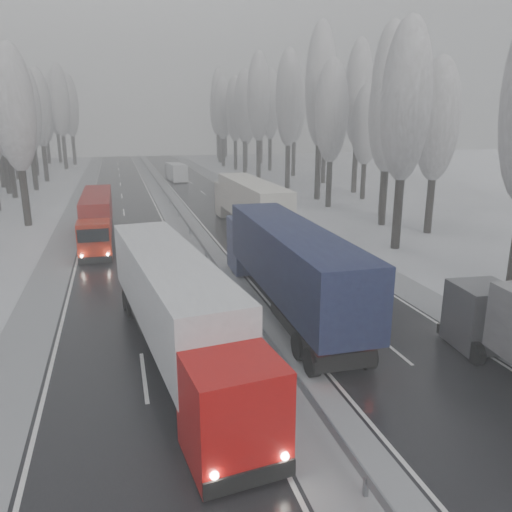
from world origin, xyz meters
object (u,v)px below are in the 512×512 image
box_truck_distant (176,172)px  truck_red_red (97,214)px  truck_red_white (176,304)px  truck_cream_box (249,201)px  truck_blue_box (285,259)px

box_truck_distant → truck_red_red: 39.28m
truck_red_red → truck_red_white: bearing=-80.8°
truck_cream_box → truck_red_red: (-12.77, 0.05, -0.48)m
truck_blue_box → box_truck_distant: (1.08, 56.52, -1.25)m
truck_red_white → truck_red_red: 23.60m
truck_blue_box → truck_cream_box: 18.96m
truck_blue_box → truck_red_red: truck_blue_box is taller
truck_blue_box → truck_cream_box: truck_blue_box is taller
truck_cream_box → truck_red_white: (-9.10, -23.27, -0.10)m
truck_cream_box → truck_red_white: size_ratio=1.04×
box_truck_distant → truck_red_red: size_ratio=0.53×
box_truck_distant → truck_red_red: truck_red_red is taller
truck_blue_box → truck_red_white: truck_blue_box is taller
box_truck_distant → truck_red_white: bearing=-101.1°
truck_cream_box → truck_red_red: bearing=179.0°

